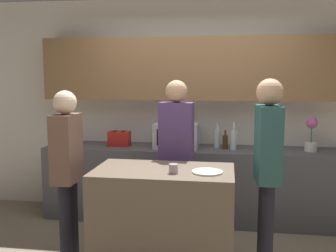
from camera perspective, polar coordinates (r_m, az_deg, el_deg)
back_wall at (r=4.93m, az=4.04°, el=4.90°), size 6.40×0.40×2.70m
back_counter at (r=4.83m, az=3.65°, el=-8.34°), size 3.60×0.62×0.88m
kitchen_island at (r=3.60m, az=-0.62°, el=-13.52°), size 1.22×0.70×0.93m
microwave at (r=4.73m, az=1.23°, el=-1.34°), size 0.52×0.39×0.30m
toaster at (r=4.89m, az=-7.07°, el=-1.83°), size 0.26×0.16×0.18m
potted_plant at (r=4.78m, az=20.10°, el=-1.12°), size 0.14×0.14×0.40m
bottle_0 at (r=4.78m, az=7.14°, el=-1.76°), size 0.07×0.07×0.30m
bottle_1 at (r=4.71m, az=8.30°, el=-2.26°), size 0.06×0.06×0.22m
bottle_2 at (r=4.66m, az=9.48°, el=-1.94°), size 0.07×0.07×0.32m
plate_on_island at (r=3.35m, az=5.73°, el=-6.63°), size 0.26×0.26×0.01m
cup_0 at (r=3.31m, az=0.80°, el=-6.19°), size 0.08×0.08×0.08m
person_left at (r=4.03m, az=1.22°, el=-3.10°), size 0.35×0.22×1.70m
person_center at (r=3.48m, az=14.25°, el=-4.76°), size 0.23×0.35×1.72m
person_right at (r=3.70m, az=-14.46°, el=-5.23°), size 0.21×0.34×1.61m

